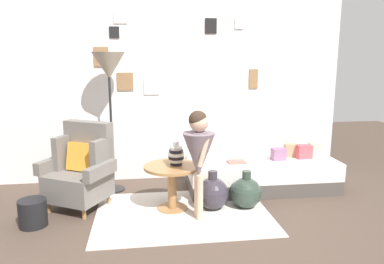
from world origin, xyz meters
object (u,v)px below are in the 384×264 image
object	(u,v)px
vase_striped	(176,155)
daybed	(261,174)
person_child	(199,151)
magazine_basket	(33,213)
side_table	(172,177)
floor_lamp	(109,71)
armchair	(81,169)
demijohn_near	(213,193)
book_on_daybed	(236,162)
demijohn_far	(246,193)

from	to	relation	value
vase_striped	daybed	bearing A→B (deg)	23.22
person_child	magazine_basket	bearing A→B (deg)	178.01
daybed	vase_striped	bearing A→B (deg)	-156.78
side_table	floor_lamp	xyz separation A→B (m)	(-0.70, 0.73, 1.16)
armchair	floor_lamp	world-z (taller)	floor_lamp
armchair	demijohn_near	size ratio (longest dim) A/B	2.15
side_table	floor_lamp	bearing A→B (deg)	134.09
vase_striped	floor_lamp	xyz separation A→B (m)	(-0.75, 0.70, 0.91)
book_on_daybed	demijohn_far	bearing A→B (deg)	-90.09
floor_lamp	daybed	bearing A→B (deg)	-6.15
vase_striped	demijohn_near	xyz separation A→B (m)	(0.40, -0.08, -0.44)
armchair	daybed	size ratio (longest dim) A/B	0.51
daybed	magazine_basket	bearing A→B (deg)	-164.11
armchair	vase_striped	distance (m)	1.11
person_child	book_on_daybed	distance (m)	0.96
armchair	daybed	xyz separation A→B (m)	(2.22, 0.28, -0.24)
armchair	book_on_daybed	bearing A→B (deg)	4.58
demijohn_near	book_on_daybed	bearing A→B (deg)	48.89
vase_striped	demijohn_far	bearing A→B (deg)	-6.93
armchair	vase_striped	xyz separation A→B (m)	(1.07, -0.21, 0.19)
floor_lamp	demijohn_near	xyz separation A→B (m)	(1.15, -0.78, -1.35)
floor_lamp	person_child	xyz separation A→B (m)	(0.96, -1.02, -0.78)
armchair	floor_lamp	bearing A→B (deg)	57.08
daybed	floor_lamp	size ratio (longest dim) A/B	1.08
armchair	side_table	world-z (taller)	armchair
magazine_basket	daybed	bearing A→B (deg)	15.89
demijohn_far	daybed	bearing A→B (deg)	58.14
person_child	magazine_basket	xyz separation A→B (m)	(-1.70, 0.06, -0.61)
daybed	side_table	world-z (taller)	side_table
daybed	floor_lamp	distance (m)	2.34
side_table	vase_striped	size ratio (longest dim) A/B	2.33
daybed	person_child	size ratio (longest dim) A/B	1.63
vase_striped	magazine_basket	bearing A→B (deg)	-170.19
person_child	vase_striped	bearing A→B (deg)	122.75
side_table	armchair	bearing A→B (deg)	166.87
demijohn_near	magazine_basket	distance (m)	1.90
armchair	daybed	distance (m)	2.25
person_child	book_on_daybed	xyz separation A→B (m)	(0.58, 0.68, -0.34)
vase_striped	person_child	world-z (taller)	person_child
book_on_daybed	demijohn_near	world-z (taller)	demijohn_near
floor_lamp	side_table	bearing A→B (deg)	-45.91
vase_striped	side_table	bearing A→B (deg)	-154.32
side_table	book_on_daybed	world-z (taller)	side_table
vase_striped	magazine_basket	world-z (taller)	vase_striped
vase_striped	book_on_daybed	world-z (taller)	vase_striped
vase_striped	demijohn_far	xyz separation A→B (m)	(0.79, -0.10, -0.45)
floor_lamp	book_on_daybed	distance (m)	1.93
floor_lamp	book_on_daybed	bearing A→B (deg)	-12.41
book_on_daybed	floor_lamp	bearing A→B (deg)	167.59
armchair	vase_striped	size ratio (longest dim) A/B	3.59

